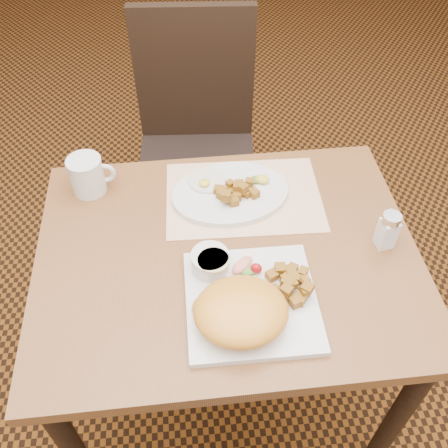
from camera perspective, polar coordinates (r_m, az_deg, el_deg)
ground at (r=1.82m, az=0.28°, el=-18.32°), size 8.00×8.00×0.00m
table at (r=1.26m, az=0.39°, el=-6.33°), size 0.90×0.70×0.75m
chair_far at (r=1.85m, az=-3.16°, el=10.02°), size 0.45×0.46×0.97m
placemat at (r=1.30m, az=2.24°, el=3.16°), size 0.41×0.30×0.00m
plate_square at (r=1.09m, az=3.14°, el=-8.79°), size 0.28×0.28×0.02m
plate_oval at (r=1.30m, az=0.73°, el=3.54°), size 0.33×0.26×0.02m
hollandaise_mound at (r=1.02m, az=1.86°, el=-9.97°), size 0.20×0.17×0.07m
ramekin at (r=1.11m, az=-1.58°, el=-4.30°), size 0.09×0.09×0.05m
garnish_sq at (r=1.12m, az=2.62°, el=-4.92°), size 0.08×0.06×0.03m
fried_egg at (r=1.31m, az=-1.99°, el=4.99°), size 0.10×0.10×0.02m
garnish_ov at (r=1.31m, az=4.17°, el=5.12°), size 0.06×0.04×0.02m
salt_shaker at (r=1.21m, az=18.21°, el=-0.65°), size 0.05×0.05×0.10m
coffee_mug at (r=1.34m, az=-15.30°, el=5.42°), size 0.12×0.09×0.10m
home_fries_sq at (r=1.09m, az=7.74°, el=-6.71°), size 0.10×0.12×0.04m
home_fries_ov at (r=1.27m, az=1.21°, el=3.74°), size 0.12×0.09×0.04m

